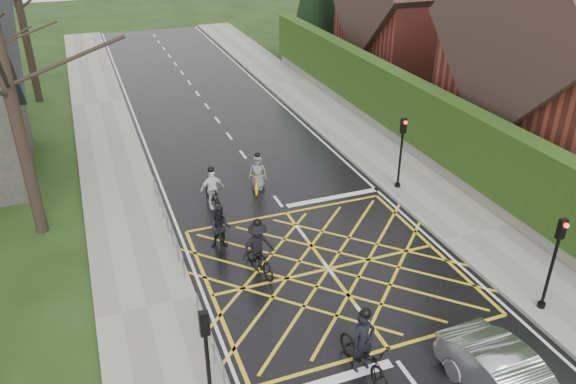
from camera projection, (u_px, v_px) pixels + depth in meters
ground at (329, 269)px, 18.83m from camera, size 120.00×120.00×0.00m
road at (329, 269)px, 18.82m from camera, size 9.00×80.00×0.01m
sidewalk_right at (477, 233)px, 20.66m from camera, size 3.00×80.00×0.15m
sidewalk_left at (147, 308)px, 16.92m from camera, size 3.00×80.00×0.15m
stone_wall at (428, 157)px, 26.03m from camera, size 0.50×38.00×0.70m
hedge at (432, 121)px, 25.21m from camera, size 0.90×38.00×2.80m
house_far at (424, 12)px, 36.24m from camera, size 9.80×8.80×10.30m
railing_south at (219, 359)px, 14.12m from camera, size 0.05×5.04×1.03m
railing_north at (167, 217)px, 20.31m from camera, size 0.05×6.04×1.03m
traffic_light_ne at (401, 154)px, 23.10m from camera, size 0.24×0.31×3.21m
traffic_light_se at (552, 266)px, 16.17m from camera, size 0.24×0.31×3.21m
traffic_light_sw at (208, 365)px, 12.74m from camera, size 0.24×0.31×3.21m
cyclist_rear at (364, 351)px, 14.53m from camera, size 1.04×2.16×2.01m
cyclist_back at (221, 232)px, 19.69m from camera, size 0.96×1.73×1.67m
cyclist_mid at (258, 252)px, 18.48m from camera, size 1.24×2.08×1.94m
cyclist_front at (213, 193)px, 22.18m from camera, size 1.01×1.85×1.81m
cyclist_lead at (258, 177)px, 23.67m from camera, size 1.26×1.81×1.67m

